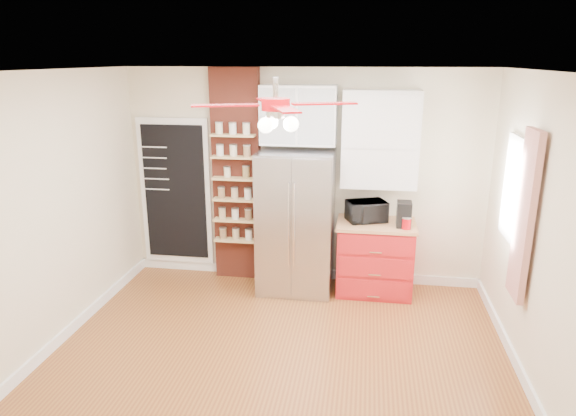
% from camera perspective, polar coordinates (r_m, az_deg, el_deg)
% --- Properties ---
extents(floor, '(4.50, 4.50, 0.00)m').
position_cam_1_polar(floor, '(5.17, -1.19, -16.52)').
color(floor, brown).
rests_on(floor, ground).
extents(ceiling, '(4.50, 4.50, 0.00)m').
position_cam_1_polar(ceiling, '(4.34, -1.40, 14.98)').
color(ceiling, white).
rests_on(ceiling, wall_back).
extents(wall_back, '(4.50, 0.02, 2.70)m').
position_cam_1_polar(wall_back, '(6.48, 1.80, 3.39)').
color(wall_back, beige).
rests_on(wall_back, floor).
extents(wall_front, '(4.50, 0.02, 2.70)m').
position_cam_1_polar(wall_front, '(2.80, -8.68, -15.10)').
color(wall_front, beige).
rests_on(wall_front, floor).
extents(wall_left, '(0.02, 4.00, 2.70)m').
position_cam_1_polar(wall_left, '(5.43, -25.39, -0.81)').
color(wall_left, beige).
rests_on(wall_left, floor).
extents(wall_right, '(0.02, 4.00, 2.70)m').
position_cam_1_polar(wall_right, '(4.75, 26.57, -3.26)').
color(wall_right, beige).
rests_on(wall_right, floor).
extents(chalkboard, '(0.95, 0.05, 1.95)m').
position_cam_1_polar(chalkboard, '(6.92, -12.38, 1.71)').
color(chalkboard, white).
rests_on(chalkboard, wall_back).
extents(brick_pillar, '(0.60, 0.16, 2.70)m').
position_cam_1_polar(brick_pillar, '(6.56, -5.69, 3.48)').
color(brick_pillar, brown).
rests_on(brick_pillar, floor).
extents(fridge, '(0.90, 0.70, 1.75)m').
position_cam_1_polar(fridge, '(6.26, 0.89, -1.58)').
color(fridge, '#A4A4A9').
rests_on(fridge, floor).
extents(upper_glass_cabinet, '(0.90, 0.35, 0.70)m').
position_cam_1_polar(upper_glass_cabinet, '(6.18, 1.20, 10.29)').
color(upper_glass_cabinet, white).
rests_on(upper_glass_cabinet, wall_back).
extents(red_cabinet, '(0.94, 0.64, 0.90)m').
position_cam_1_polar(red_cabinet, '(6.40, 9.61, -5.44)').
color(red_cabinet, red).
rests_on(red_cabinet, floor).
extents(upper_shelf_unit, '(0.90, 0.30, 1.15)m').
position_cam_1_polar(upper_shelf_unit, '(6.19, 10.22, 7.48)').
color(upper_shelf_unit, white).
rests_on(upper_shelf_unit, wall_back).
extents(window, '(0.04, 0.75, 1.05)m').
position_cam_1_polar(window, '(5.52, 23.94, 1.80)').
color(window, white).
rests_on(window, wall_right).
extents(curtain, '(0.06, 0.40, 1.55)m').
position_cam_1_polar(curtain, '(5.02, 24.80, -0.84)').
color(curtain, '#B12817').
rests_on(curtain, wall_right).
extents(ceiling_fan, '(1.40, 1.40, 0.44)m').
position_cam_1_polar(ceiling_fan, '(4.36, -1.38, 11.35)').
color(ceiling_fan, silver).
rests_on(ceiling_fan, ceiling).
extents(toaster_oven, '(0.54, 0.46, 0.25)m').
position_cam_1_polar(toaster_oven, '(6.26, 8.69, -0.35)').
color(toaster_oven, black).
rests_on(toaster_oven, red_cabinet).
extents(coffee_maker, '(0.17, 0.21, 0.30)m').
position_cam_1_polar(coffee_maker, '(6.14, 12.76, -0.67)').
color(coffee_maker, black).
rests_on(coffee_maker, red_cabinet).
extents(canister_left, '(0.14, 0.14, 0.13)m').
position_cam_1_polar(canister_left, '(6.08, 13.02, -1.68)').
color(canister_left, '#BC0A13').
rests_on(canister_left, red_cabinet).
extents(canister_right, '(0.14, 0.14, 0.14)m').
position_cam_1_polar(canister_right, '(6.24, 12.65, -1.13)').
color(canister_right, red).
rests_on(canister_right, red_cabinet).
extents(pantry_jar_oats, '(0.09, 0.09, 0.12)m').
position_cam_1_polar(pantry_jar_oats, '(6.45, -6.77, 3.96)').
color(pantry_jar_oats, beige).
rests_on(pantry_jar_oats, brick_pillar).
extents(pantry_jar_beans, '(0.10, 0.10, 0.14)m').
position_cam_1_polar(pantry_jar_beans, '(6.40, -4.68, 4.01)').
color(pantry_jar_beans, '#967C4C').
rests_on(pantry_jar_beans, brick_pillar).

